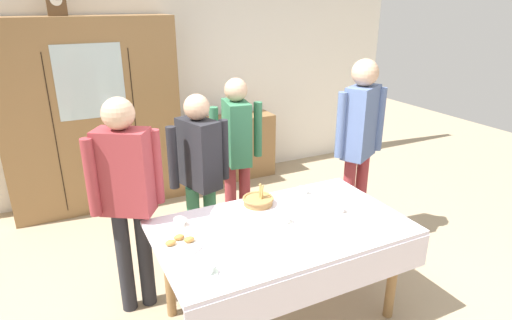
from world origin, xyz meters
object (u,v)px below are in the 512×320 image
object	(u,v)px
tea_cup_front_edge	(180,223)
person_by_cabinet	(200,167)
book_stack	(230,115)
pastry_plate	(180,244)
wall_cabinet	(93,117)
person_behind_table_right	(237,145)
tea_cup_back_edge	(207,269)
person_beside_shelf	(360,135)
mantel_clock	(56,3)
spoon_front_edge	(338,200)
tea_cup_center	(284,220)
spoon_center	(299,203)
spoon_near_left	(288,258)
dining_table	(284,241)
tea_cup_near_right	(339,209)
bookshelf_low	(231,148)
person_near_right_end	(127,188)
tea_cup_far_right	(303,192)
bread_basket	(258,200)

from	to	relation	value
tea_cup_front_edge	person_by_cabinet	distance (m)	0.70
book_stack	pastry_plate	distance (m)	2.92
wall_cabinet	person_behind_table_right	world-z (taller)	wall_cabinet
pastry_plate	tea_cup_back_edge	bearing A→B (deg)	-82.03
person_beside_shelf	mantel_clock	bearing A→B (deg)	139.78
wall_cabinet	person_beside_shelf	distance (m)	2.82
tea_cup_front_edge	spoon_front_edge	bearing A→B (deg)	-7.22
tea_cup_center	spoon_center	world-z (taller)	tea_cup_center
wall_cabinet	spoon_near_left	distance (m)	3.02
dining_table	spoon_center	bearing A→B (deg)	43.14
tea_cup_center	tea_cup_near_right	bearing A→B (deg)	-5.94
dining_table	book_stack	bearing A→B (deg)	74.57
dining_table	bookshelf_low	distance (m)	2.75
pastry_plate	spoon_center	bearing A→B (deg)	9.54
bookshelf_low	tea_cup_center	distance (m)	2.70
pastry_plate	person_behind_table_right	bearing A→B (deg)	51.66
tea_cup_center	person_beside_shelf	bearing A→B (deg)	28.65
person_near_right_end	person_by_cabinet	size ratio (longest dim) A/B	1.06
spoon_center	person_near_right_end	world-z (taller)	person_near_right_end
wall_cabinet	mantel_clock	bearing A→B (deg)	-179.80
wall_cabinet	spoon_front_edge	xyz separation A→B (m)	(1.49, -2.41, -0.27)
spoon_center	tea_cup_far_right	bearing A→B (deg)	48.51
book_stack	tea_cup_far_right	distance (m)	2.27
tea_cup_front_edge	pastry_plate	bearing A→B (deg)	-106.19
dining_table	pastry_plate	world-z (taller)	pastry_plate
tea_cup_center	bookshelf_low	bearing A→B (deg)	74.91
spoon_near_left	mantel_clock	bearing A→B (deg)	107.54
tea_cup_near_right	bookshelf_low	bearing A→B (deg)	84.33
spoon_front_edge	tea_cup_center	bearing A→B (deg)	-167.30
dining_table	person_by_cabinet	xyz separation A→B (m)	(-0.28, 0.93, 0.27)
bread_basket	spoon_near_left	bearing A→B (deg)	-102.86
spoon_near_left	person_near_right_end	xyz separation A→B (m)	(-0.75, 0.95, 0.23)
tea_cup_near_right	pastry_plate	bearing A→B (deg)	175.61
mantel_clock	person_near_right_end	xyz separation A→B (m)	(0.17, -1.97, -1.20)
bookshelf_low	tea_cup_front_edge	world-z (taller)	bookshelf_low
tea_cup_near_right	person_near_right_end	bearing A→B (deg)	156.38
tea_cup_back_edge	bookshelf_low	bearing A→B (deg)	64.48
tea_cup_front_edge	pastry_plate	xyz separation A→B (m)	(-0.07, -0.24, -0.02)
spoon_near_left	person_beside_shelf	world-z (taller)	person_beside_shelf
dining_table	tea_cup_near_right	xyz separation A→B (m)	(0.47, 0.01, 0.13)
mantel_clock	person_behind_table_right	size ratio (longest dim) A/B	0.15
dining_table	tea_cup_far_right	xyz separation A→B (m)	(0.40, 0.40, 0.13)
tea_cup_far_right	person_by_cabinet	xyz separation A→B (m)	(-0.68, 0.53, 0.14)
dining_table	tea_cup_front_edge	bearing A→B (deg)	152.10
tea_cup_far_right	spoon_front_edge	xyz separation A→B (m)	(0.19, -0.21, -0.02)
pastry_plate	person_by_cabinet	world-z (taller)	person_by_cabinet
bookshelf_low	person_by_cabinet	xyz separation A→B (m)	(-1.01, -1.71, 0.52)
spoon_near_left	spoon_center	world-z (taller)	same
dining_table	tea_cup_front_edge	xyz separation A→B (m)	(-0.64, 0.34, 0.13)
dining_table	person_behind_table_right	distance (m)	1.30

